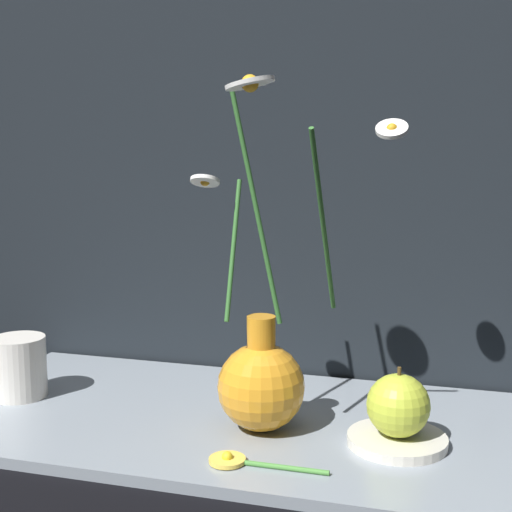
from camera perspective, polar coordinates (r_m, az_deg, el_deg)
The scene contains 7 objects.
ground_plane at distance 0.83m, azimuth -0.39°, elevation -13.59°, with size 6.00×6.00×0.00m, color black.
shelf at distance 0.83m, azimuth -0.39°, elevation -13.20°, with size 0.72×0.33×0.01m.
vase_with_flowers at distance 0.77m, azimuth 0.45°, elevation -9.55°, with size 0.22×0.14×0.37m.
yellow_mug at distance 0.92m, azimuth -18.56°, elevation -8.40°, with size 0.07×0.06×0.07m.
saucer_plate at distance 0.77m, azimuth 11.22°, elevation -14.25°, with size 0.10×0.10×0.01m.
orange_fruit at distance 0.75m, azimuth 11.31°, elevation -11.64°, with size 0.06×0.06×0.07m.
loose_daisy at distance 0.71m, azimuth -1.21°, elevation -16.11°, with size 0.12×0.04×0.01m.
Camera 1 is at (0.21, -0.73, 0.32)m, focal length 50.00 mm.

